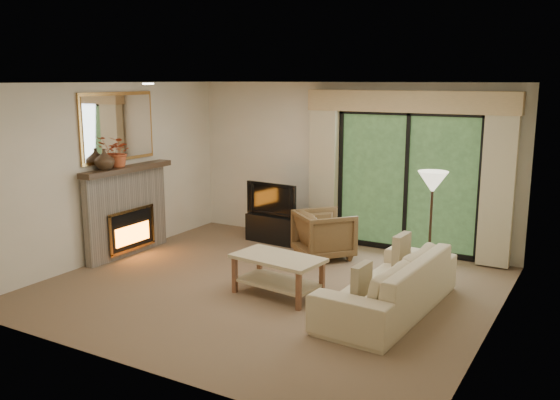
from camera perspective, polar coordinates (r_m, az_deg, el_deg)
The scene contains 22 objects.
floor at distance 7.76m, azimuth -1.12°, elevation -8.38°, with size 5.50×5.50×0.00m, color brown.
ceiling at distance 7.29m, azimuth -1.20°, elevation 11.21°, with size 5.50×5.50×0.00m, color silver.
wall_back at distance 9.61m, azimuth 6.56°, elevation 3.45°, with size 5.00×5.00×0.00m, color beige.
wall_front at distance 5.48m, azimuth -14.78°, elevation -3.04°, with size 5.00×5.00×0.00m, color beige.
wall_left at distance 9.12m, azimuth -16.14°, elevation 2.63°, with size 5.00×5.00×0.00m, color beige.
wall_right at distance 6.47m, azimuth 20.22°, elevation -1.16°, with size 5.00×5.00×0.00m, color beige.
fireplace at distance 9.29m, azimuth -14.53°, elevation -1.00°, with size 0.24×1.70×1.37m, color slate, non-canonical shape.
mirror at distance 9.16m, azimuth -15.32°, elevation 6.81°, with size 0.07×1.45×1.02m, color #BF8946, non-canonical shape.
sliding_door at distance 9.25m, azimuth 12.10°, elevation 1.69°, with size 2.26×0.10×2.16m, color black, non-canonical shape.
curtain_left at distance 9.63m, azimuth 4.25°, elevation 2.90°, with size 0.45×0.18×2.35m, color #BCAD88.
curtain_right at distance 8.82m, azimuth 20.27°, elevation 1.41°, with size 0.45×0.18×2.35m, color #BCAD88.
cornice at distance 9.04m, azimuth 12.25°, elevation 9.25°, with size 3.20×0.24×0.32m, color tan.
media_console at distance 9.81m, azimuth -0.54°, elevation -2.72°, with size 0.90×0.41×0.45m, color black.
tv at distance 9.70m, azimuth -0.54°, elevation 0.14°, with size 0.94×0.12×0.54m, color black.
armchair at distance 8.93m, azimuth 4.27°, elevation -3.31°, with size 0.76×0.79×0.72m, color brown.
sofa at distance 7.03m, azimuth 10.42°, elevation -7.84°, with size 2.28×0.89×0.66m, color tan.
pillow_near at distance 6.40m, azimuth 7.85°, elevation -7.63°, with size 0.09×0.35×0.35m, color brown.
pillow_far at distance 7.58m, azimuth 11.61°, elevation -4.66°, with size 0.10×0.38×0.38m, color brown.
coffee_table at distance 7.40m, azimuth -0.21°, elevation -7.30°, with size 1.11×0.61×0.50m, color tan, non-canonical shape.
floor_lamp at distance 8.07m, azimuth 14.28°, elevation -2.48°, with size 0.40×0.40×1.47m, color #FCF4CD, non-canonical shape.
vase at distance 8.85m, azimuth -16.55°, elevation 3.78°, with size 0.29×0.29×0.30m, color #3A291B.
branches at distance 9.05m, azimuth -15.22°, elevation 4.49°, with size 0.40×0.35×0.45m, color #C75730.
Camera 1 is at (3.76, -6.25, 2.64)m, focal length 38.00 mm.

